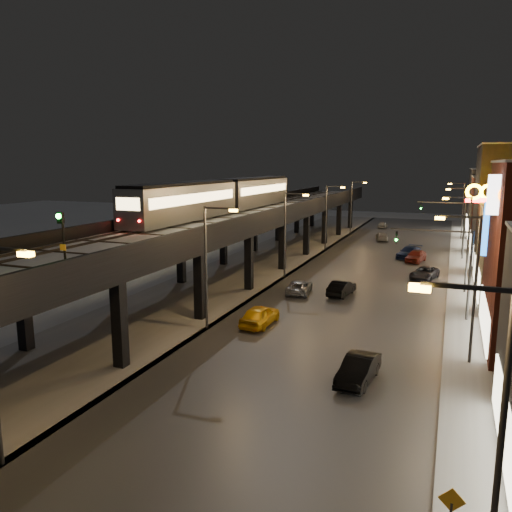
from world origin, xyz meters
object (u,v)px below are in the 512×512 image
(car_onc_silver, at_px, (358,370))
(car_onc_red, at_px, (416,256))
(car_far_white, at_px, (383,225))
(rail_signal, at_px, (62,230))
(car_taxi, at_px, (260,316))
(sign_citgo, at_px, (507,219))
(car_near_white, at_px, (342,289))
(car_onc_white, at_px, (409,253))
(car_onc_dark, at_px, (424,273))
(car_mid_silver, at_px, (299,287))
(car_mid_dark, at_px, (382,237))
(subway_train, at_px, (225,196))

(car_onc_silver, xyz_separation_m, car_onc_red, (0.44, 36.94, 0.04))
(car_far_white, distance_m, car_onc_silver, 69.17)
(rail_signal, height_order, car_taxi, rail_signal)
(car_far_white, distance_m, sign_citgo, 64.25)
(car_taxi, xyz_separation_m, car_near_white, (3.86, 10.76, -0.08))
(car_onc_white, bearing_deg, sign_citgo, -61.83)
(car_far_white, bearing_deg, car_onc_dark, 104.75)
(car_mid_silver, distance_m, sign_citgo, 20.63)
(car_near_white, xyz_separation_m, car_onc_silver, (4.71, -17.92, 0.03))
(car_far_white, distance_m, car_onc_white, 30.32)
(car_near_white, xyz_separation_m, sign_citgo, (12.01, -11.13, 8.00))
(car_onc_silver, bearing_deg, car_mid_dark, 102.05)
(rail_signal, xyz_separation_m, car_onc_dark, (15.26, 34.94, -8.12))
(car_far_white, xyz_separation_m, car_onc_dark, (9.65, -41.08, 0.01))
(car_taxi, xyz_separation_m, car_mid_silver, (0.04, 10.09, -0.16))
(sign_citgo, bearing_deg, car_onc_silver, -137.04)
(rail_signal, distance_m, car_far_white, 76.66)
(car_near_white, height_order, car_onc_white, car_onc_white)
(subway_train, relative_size, car_near_white, 8.65)
(car_mid_dark, relative_size, sign_citgo, 0.39)
(car_taxi, height_order, car_mid_dark, car_taxi)
(car_mid_silver, relative_size, car_onc_dark, 0.95)
(car_mid_silver, xyz_separation_m, car_onc_white, (8.01, 22.02, 0.13))
(car_near_white, relative_size, car_onc_white, 0.83)
(car_mid_silver, bearing_deg, sign_citgo, 138.90)
(rail_signal, relative_size, car_mid_dark, 0.68)
(rail_signal, xyz_separation_m, car_near_white, (8.59, 25.20, -8.06))
(car_taxi, bearing_deg, sign_citgo, -179.75)
(car_far_white, bearing_deg, car_onc_silver, 97.93)
(car_onc_silver, bearing_deg, car_taxi, 145.98)
(subway_train, bearing_deg, car_onc_silver, -51.76)
(car_onc_white, bearing_deg, car_far_white, 118.31)
(subway_train, relative_size, rail_signal, 12.06)
(car_taxi, relative_size, car_mid_silver, 1.03)
(car_taxi, height_order, car_onc_red, car_taxi)
(car_mid_silver, relative_size, car_far_white, 1.18)
(car_near_white, relative_size, car_onc_silver, 0.96)
(car_onc_dark, bearing_deg, subway_train, -160.14)
(car_taxi, bearing_deg, car_onc_white, -102.47)
(car_onc_dark, xyz_separation_m, car_onc_red, (-1.51, 9.28, 0.12))
(car_near_white, bearing_deg, car_mid_dark, -80.42)
(subway_train, xyz_separation_m, car_taxi, (11.13, -17.85, -7.63))
(car_mid_dark, xyz_separation_m, car_onc_silver, (5.79, -53.23, 0.08))
(subway_train, distance_m, sign_citgo, 32.58)
(car_near_white, height_order, car_onc_silver, car_onc_silver)
(car_near_white, bearing_deg, car_mid_silver, 17.62)
(rail_signal, xyz_separation_m, car_onc_silver, (13.31, 7.28, -8.03))
(car_mid_silver, distance_m, car_onc_white, 23.44)
(car_far_white, distance_m, car_onc_dark, 42.20)
(car_onc_silver, bearing_deg, sign_citgo, 48.80)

